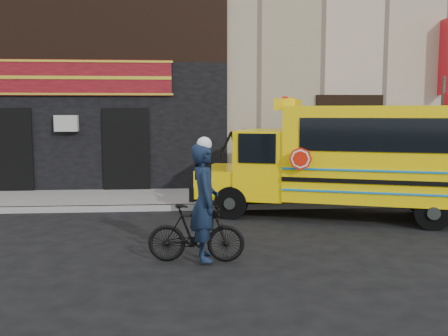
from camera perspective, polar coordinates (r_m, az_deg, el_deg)
name	(u,v)px	position (r m, az deg, el deg)	size (l,w,h in m)	color
ground	(248,233)	(10.91, 2.74, -7.40)	(120.00, 120.00, 0.00)	black
curb	(236,207)	(13.42, 1.36, -4.44)	(40.00, 0.20, 0.15)	gray
sidewalk	(231,197)	(14.89, 0.78, -3.35)	(40.00, 3.00, 0.15)	#625F5C
building	(216,25)	(21.29, -0.93, 15.97)	(20.00, 10.70, 12.00)	tan
school_bus	(352,157)	(12.67, 14.41, 1.27)	(7.22, 4.24, 2.92)	black
sign_pole	(442,137)	(14.70, 23.63, 3.31)	(0.09, 0.31, 3.55)	#39403B
bicycle	(196,233)	(8.77, -3.20, -7.46)	(0.48, 1.69, 1.01)	black
cyclist	(204,205)	(8.64, -2.25, -4.21)	(0.74, 0.49, 2.03)	#101C32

